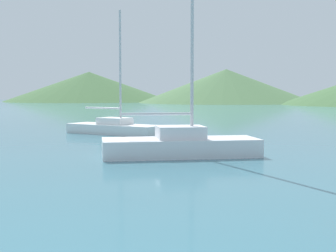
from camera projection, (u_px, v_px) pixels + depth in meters
sailboat_inner at (115, 127)px, 26.19m from camera, size 5.91×2.85×6.82m
sailboat_middle at (180, 143)px, 16.99m from camera, size 5.85×4.49×9.66m
hill_west at (89, 87)px, 123.19m from camera, size 43.80×43.80×7.76m
hill_central at (226, 86)px, 107.00m from camera, size 40.15×40.15×7.66m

